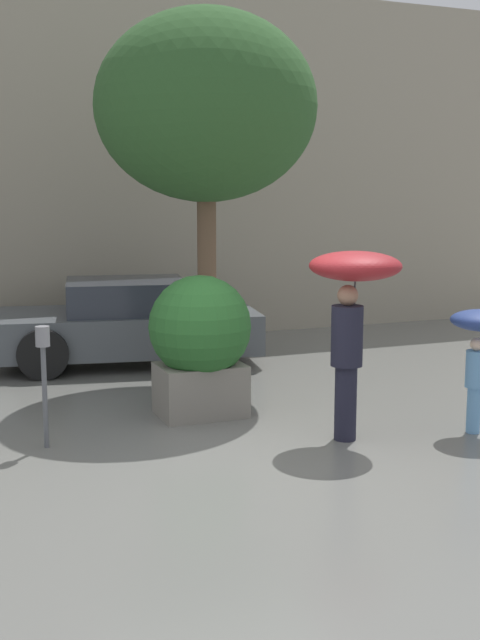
{
  "coord_description": "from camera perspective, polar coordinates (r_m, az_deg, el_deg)",
  "views": [
    {
      "loc": [
        -2.68,
        -6.96,
        2.51
      ],
      "look_at": [
        0.74,
        1.6,
        1.05
      ],
      "focal_mm": 45.0,
      "sensor_mm": 36.0,
      "label": 1
    }
  ],
  "objects": [
    {
      "name": "ground_plane",
      "position": [
        7.87,
        -0.71,
        -9.6
      ],
      "size": [
        40.0,
        40.0,
        0.0
      ],
      "primitive_type": "plane",
      "color": "slate"
    },
    {
      "name": "building_facade",
      "position": [
        13.73,
        -10.73,
        10.88
      ],
      "size": [
        18.0,
        0.3,
        6.0
      ],
      "color": "#9E937F",
      "rests_on": "ground"
    },
    {
      "name": "planter_box",
      "position": [
        9.05,
        -2.86,
        -1.39
      ],
      "size": [
        1.16,
        1.16,
        1.61
      ],
      "color": "gray",
      "rests_on": "ground"
    },
    {
      "name": "person_adult",
      "position": [
        8.19,
        8.02,
        1.91
      ],
      "size": [
        0.94,
        0.94,
        1.93
      ],
      "rotation": [
        0.0,
        0.0,
        0.56
      ],
      "color": "#1E1E2D",
      "rests_on": "ground"
    },
    {
      "name": "parked_car_near",
      "position": [
        12.07,
        -8.05,
        -0.26
      ],
      "size": [
        4.1,
        2.55,
        1.24
      ],
      "rotation": [
        0.0,
        0.0,
        1.39
      ],
      "color": "#4C5156",
      "rests_on": "ground"
    },
    {
      "name": "street_tree",
      "position": [
        10.52,
        -2.45,
        14.83
      ],
      "size": [
        2.83,
        2.83,
        4.8
      ],
      "color": "brown",
      "rests_on": "ground"
    },
    {
      "name": "parking_meter",
      "position": [
        8.11,
        -13.81,
        -2.82
      ],
      "size": [
        0.14,
        0.14,
        1.23
      ],
      "color": "#595B60",
      "rests_on": "ground"
    }
  ]
}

